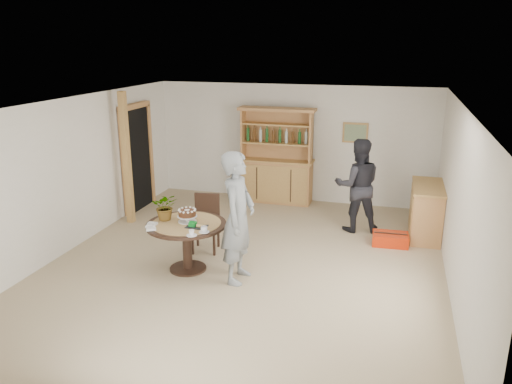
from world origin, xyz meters
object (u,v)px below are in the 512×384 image
at_px(dining_chair, 206,219).
at_px(teen_boy, 238,218).
at_px(adult_person, 358,185).
at_px(hutch, 277,171).
at_px(dining_table, 187,233).
at_px(red_suitcase, 390,239).
at_px(sideboard, 426,211).

height_order(dining_chair, teen_boy, teen_boy).
distance_m(dining_chair, adult_person, 2.83).
relative_size(hutch, dining_table, 1.70).
distance_m(dining_table, adult_person, 3.34).
relative_size(dining_table, red_suitcase, 1.94).
xyz_separation_m(sideboard, adult_person, (-1.22, -0.04, 0.39)).
bearing_deg(teen_boy, hutch, 6.52).
distance_m(hutch, red_suitcase, 3.13).
height_order(hutch, dining_table, hutch).
bearing_deg(dining_chair, teen_boy, -56.09).
height_order(sideboard, adult_person, adult_person).
height_order(teen_boy, adult_person, teen_boy).
distance_m(teen_boy, adult_person, 2.90).
bearing_deg(hutch, adult_person, -35.31).
bearing_deg(dining_table, adult_person, 46.06).
distance_m(hutch, teen_boy, 3.81).
distance_m(sideboard, red_suitcase, 0.91).
bearing_deg(dining_chair, hutch, 70.90).
height_order(sideboard, teen_boy, teen_boy).
bearing_deg(dining_chair, sideboard, 15.52).
bearing_deg(dining_table, hutch, 82.31).
distance_m(hutch, dining_chair, 2.91).
xyz_separation_m(sideboard, dining_table, (-3.54, -2.45, 0.13)).
relative_size(sideboard, dining_table, 1.05).
distance_m(sideboard, dining_chair, 3.90).
bearing_deg(red_suitcase, dining_table, -150.92).
height_order(teen_boy, red_suitcase, teen_boy).
bearing_deg(adult_person, hutch, -49.39).
relative_size(sideboard, teen_boy, 0.66).
bearing_deg(adult_person, dining_chair, 19.98).
xyz_separation_m(sideboard, teen_boy, (-2.69, -2.55, 0.49)).
distance_m(adult_person, red_suitcase, 1.14).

